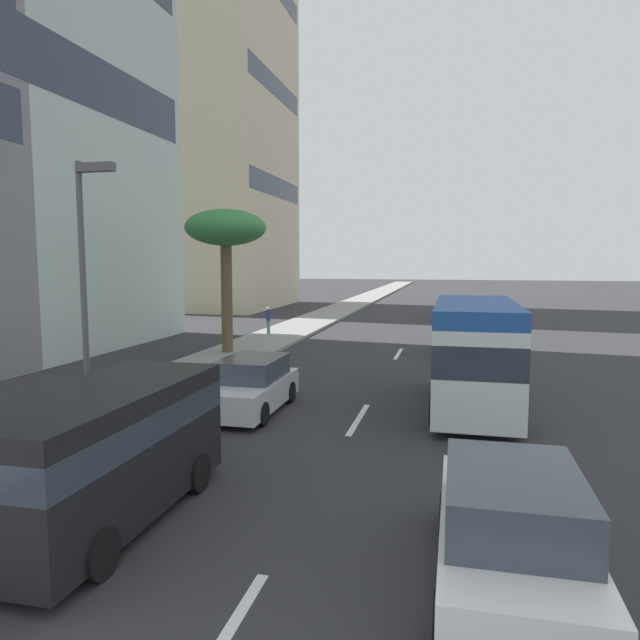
{
  "coord_description": "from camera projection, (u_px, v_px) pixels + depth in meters",
  "views": [
    {
      "loc": [
        -2.07,
        -2.49,
        4.35
      ],
      "look_at": [
        19.35,
        2.53,
        2.06
      ],
      "focal_mm": 32.29,
      "sensor_mm": 36.0,
      "label": 1
    }
  ],
  "objects": [
    {
      "name": "ground_plane",
      "position": [
        410.0,
        335.0,
        33.52
      ],
      "size": [
        198.0,
        198.0,
        0.0
      ],
      "primitive_type": "plane",
      "color": "#2D2D30"
    },
    {
      "name": "sidewalk_right",
      "position": [
        290.0,
        330.0,
        35.17
      ],
      "size": [
        162.0,
        3.35,
        0.15
      ],
      "primitive_type": "cube",
      "color": "gray",
      "rests_on": "ground_plane"
    },
    {
      "name": "lane_stripe_mid",
      "position": [
        359.0,
        419.0,
        15.82
      ],
      "size": [
        3.2,
        0.16,
        0.01
      ],
      "primitive_type": "cube",
      "color": "silver",
      "rests_on": "ground_plane"
    },
    {
      "name": "lane_stripe_far",
      "position": [
        398.0,
        354.0,
        26.83
      ],
      "size": [
        3.2,
        0.16,
        0.01
      ],
      "primitive_type": "cube",
      "color": "silver",
      "rests_on": "ground_plane"
    },
    {
      "name": "car_lead",
      "position": [
        511.0,
        534.0,
        7.5
      ],
      "size": [
        4.45,
        1.88,
        1.69
      ],
      "color": "white",
      "rests_on": "ground_plane"
    },
    {
      "name": "minibus_second",
      "position": [
        475.0,
        351.0,
        16.69
      ],
      "size": [
        6.69,
        2.38,
        3.15
      ],
      "color": "silver",
      "rests_on": "ground_plane"
    },
    {
      "name": "car_third",
      "position": [
        468.0,
        317.0,
        35.97
      ],
      "size": [
        4.44,
        1.95,
        1.72
      ],
      "color": "beige",
      "rests_on": "ground_plane"
    },
    {
      "name": "van_fourth",
      "position": [
        101.0,
        446.0,
        9.47
      ],
      "size": [
        5.15,
        2.17,
        2.26
      ],
      "rotation": [
        0.0,
        0.0,
        3.14
      ],
      "color": "black",
      "rests_on": "ground_plane"
    },
    {
      "name": "car_fifth",
      "position": [
        251.0,
        386.0,
        16.6
      ],
      "size": [
        4.22,
        1.84,
        1.54
      ],
      "rotation": [
        0.0,
        0.0,
        3.14
      ],
      "color": "silver",
      "rests_on": "ground_plane"
    },
    {
      "name": "car_sixth",
      "position": [
        467.0,
        338.0,
        26.85
      ],
      "size": [
        4.58,
        1.86,
        1.56
      ],
      "color": "beige",
      "rests_on": "ground_plane"
    },
    {
      "name": "car_seventh",
      "position": [
        459.0,
        309.0,
        42.13
      ],
      "size": [
        4.45,
        1.94,
        1.71
      ],
      "color": "#A51E1E",
      "rests_on": "ground_plane"
    },
    {
      "name": "pedestrian_near_lamp",
      "position": [
        268.0,
        319.0,
        32.92
      ],
      "size": [
        0.37,
        0.3,
        1.57
      ],
      "rotation": [
        0.0,
        0.0,
        0.26
      ],
      "color": "#4C8C66",
      "rests_on": "sidewalk_right"
    },
    {
      "name": "palm_tree",
      "position": [
        226.0,
        231.0,
        25.96
      ],
      "size": [
        3.65,
        3.65,
        6.5
      ],
      "color": "brown",
      "rests_on": "sidewalk_right"
    },
    {
      "name": "street_lamp",
      "position": [
        87.0,
        268.0,
        13.39
      ],
      "size": [
        0.24,
        0.97,
        6.46
      ],
      "color": "#4C4C51",
      "rests_on": "sidewalk_right"
    },
    {
      "name": "office_tower_far",
      "position": [
        209.0,
        108.0,
        52.64
      ],
      "size": [
        15.51,
        12.95,
        36.48
      ],
      "color": "beige",
      "rests_on": "ground_plane"
    }
  ]
}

